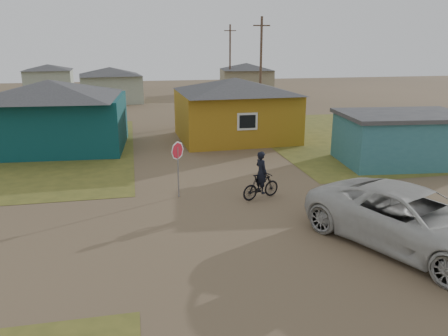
% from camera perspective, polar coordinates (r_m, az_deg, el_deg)
% --- Properties ---
extents(ground, '(120.00, 120.00, 0.00)m').
position_cam_1_polar(ground, '(14.85, 4.44, -7.87)').
color(ground, brown).
extents(grass_ne, '(20.00, 18.00, 0.00)m').
position_cam_1_polar(grass_ne, '(32.13, 22.34, 4.10)').
color(grass_ne, olive).
rests_on(grass_ne, ground).
extents(house_teal, '(8.93, 7.08, 4.00)m').
position_cam_1_polar(house_teal, '(27.19, -21.60, 6.59)').
color(house_teal, '#0A373B').
rests_on(house_teal, ground).
extents(house_yellow, '(7.72, 6.76, 3.90)m').
position_cam_1_polar(house_yellow, '(28.04, 1.49, 7.86)').
color(house_yellow, '#A27418').
rests_on(house_yellow, ground).
extents(shed_turquoise, '(6.71, 4.93, 2.60)m').
position_cam_1_polar(shed_turquoise, '(24.12, 22.23, 3.64)').
color(shed_turquoise, '#367077').
rests_on(shed_turquoise, ground).
extents(house_pale_west, '(7.04, 6.15, 3.60)m').
position_cam_1_polar(house_pale_west, '(47.24, -14.59, 10.54)').
color(house_pale_west, '#99A38C').
rests_on(house_pale_west, ground).
extents(house_beige_east, '(6.95, 6.05, 3.60)m').
position_cam_1_polar(house_beige_east, '(54.95, 2.92, 11.74)').
color(house_beige_east, gray).
rests_on(house_beige_east, ground).
extents(house_pale_north, '(6.28, 5.81, 3.40)m').
position_cam_1_polar(house_pale_north, '(60.02, -21.90, 10.89)').
color(house_pale_north, '#99A38C').
rests_on(house_pale_north, ground).
extents(utility_pole_near, '(1.40, 0.20, 8.00)m').
position_cam_1_polar(utility_pole_near, '(36.56, 4.83, 13.10)').
color(utility_pole_near, brown).
rests_on(utility_pole_near, ground).
extents(utility_pole_far, '(1.40, 0.20, 8.00)m').
position_cam_1_polar(utility_pole_far, '(52.29, 0.79, 14.04)').
color(utility_pole_far, brown).
rests_on(utility_pole_far, ground).
extents(stop_sign, '(0.71, 0.33, 2.30)m').
position_cam_1_polar(stop_sign, '(17.30, -6.07, 1.56)').
color(stop_sign, gray).
rests_on(stop_sign, ground).
extents(cyclist, '(1.78, 1.04, 1.94)m').
position_cam_1_polar(cyclist, '(17.37, 4.86, -1.77)').
color(cyclist, black).
rests_on(cyclist, ground).
extents(vehicle, '(5.45, 7.18, 1.81)m').
position_cam_1_polar(vehicle, '(14.31, 23.41, -6.23)').
color(vehicle, '#BABAB6').
rests_on(vehicle, ground).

